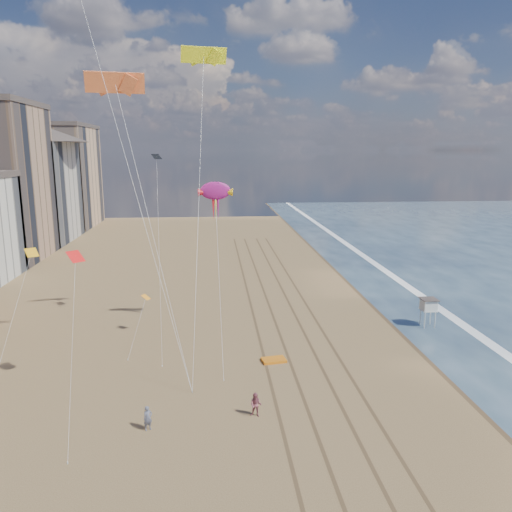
{
  "coord_description": "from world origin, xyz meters",
  "views": [
    {
      "loc": [
        -6.02,
        -24.07,
        20.16
      ],
      "look_at": [
        -1.66,
        26.0,
        9.5
      ],
      "focal_mm": 35.0,
      "sensor_mm": 36.0,
      "label": 1
    }
  ],
  "objects_px": {
    "lifeguard_stand": "(429,305)",
    "kite_flyer_a": "(148,418)",
    "show_kite": "(215,191)",
    "kite_flyer_b": "(256,405)",
    "grounded_kite": "(274,360)"
  },
  "relations": [
    {
      "from": "lifeguard_stand",
      "to": "show_kite",
      "type": "xyz_separation_m",
      "value": [
        -24.46,
        1.37,
        13.22
      ]
    },
    {
      "from": "show_kite",
      "to": "kite_flyer_a",
      "type": "height_order",
      "value": "show_kite"
    },
    {
      "from": "grounded_kite",
      "to": "lifeguard_stand",
      "type": "bearing_deg",
      "value": 14.11
    },
    {
      "from": "show_kite",
      "to": "lifeguard_stand",
      "type": "bearing_deg",
      "value": -3.2
    },
    {
      "from": "grounded_kite",
      "to": "kite_flyer_b",
      "type": "xyz_separation_m",
      "value": [
        -2.63,
        -10.09,
        0.83
      ]
    },
    {
      "from": "lifeguard_stand",
      "to": "kite_flyer_a",
      "type": "distance_m",
      "value": 35.72
    },
    {
      "from": "grounded_kite",
      "to": "kite_flyer_b",
      "type": "relative_size",
      "value": 1.19
    },
    {
      "from": "kite_flyer_b",
      "to": "grounded_kite",
      "type": "bearing_deg",
      "value": 94.49
    },
    {
      "from": "grounded_kite",
      "to": "show_kite",
      "type": "distance_m",
      "value": 19.18
    },
    {
      "from": "lifeguard_stand",
      "to": "kite_flyer_b",
      "type": "xyz_separation_m",
      "value": [
        -21.74,
        -18.4,
        -1.62
      ]
    },
    {
      "from": "grounded_kite",
      "to": "show_kite",
      "type": "bearing_deg",
      "value": 109.53
    },
    {
      "from": "grounded_kite",
      "to": "kite_flyer_a",
      "type": "xyz_separation_m",
      "value": [
        -10.69,
        -11.32,
        0.81
      ]
    },
    {
      "from": "show_kite",
      "to": "kite_flyer_b",
      "type": "xyz_separation_m",
      "value": [
        2.71,
        -19.76,
        -14.84
      ]
    },
    {
      "from": "lifeguard_stand",
      "to": "show_kite",
      "type": "bearing_deg",
      "value": 176.8
    },
    {
      "from": "lifeguard_stand",
      "to": "show_kite",
      "type": "height_order",
      "value": "show_kite"
    }
  ]
}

